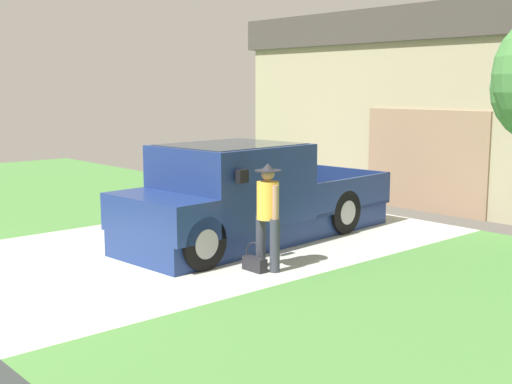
# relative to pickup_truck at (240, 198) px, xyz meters

# --- Properties ---
(pickup_truck) EXTENTS (2.36, 5.47, 1.71)m
(pickup_truck) POSITION_rel_pickup_truck_xyz_m (0.00, 0.00, 0.00)
(pickup_truck) COLOR navy
(pickup_truck) RESTS_ON ground
(person_with_hat) EXTENTS (0.51, 0.39, 1.57)m
(person_with_hat) POSITION_rel_pickup_truck_xyz_m (1.57, -0.81, 0.10)
(person_with_hat) COLOR #333842
(person_with_hat) RESTS_ON ground
(handbag) EXTENTS (0.40, 0.15, 0.43)m
(handbag) POSITION_rel_pickup_truck_xyz_m (1.52, -1.01, -0.65)
(handbag) COLOR #232328
(handbag) RESTS_ON ground
(house_with_garage) EXTENTS (10.11, 5.21, 4.40)m
(house_with_garage) POSITION_rel_pickup_truck_xyz_m (-0.24, 7.36, 1.44)
(house_with_garage) COLOR tan
(house_with_garage) RESTS_ON ground
(wheeled_trash_bin) EXTENTS (0.60, 0.72, 1.10)m
(wheeled_trash_bin) POSITION_rel_pickup_truck_xyz_m (-3.55, 2.87, -0.19)
(wheeled_trash_bin) COLOR #424247
(wheeled_trash_bin) RESTS_ON ground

